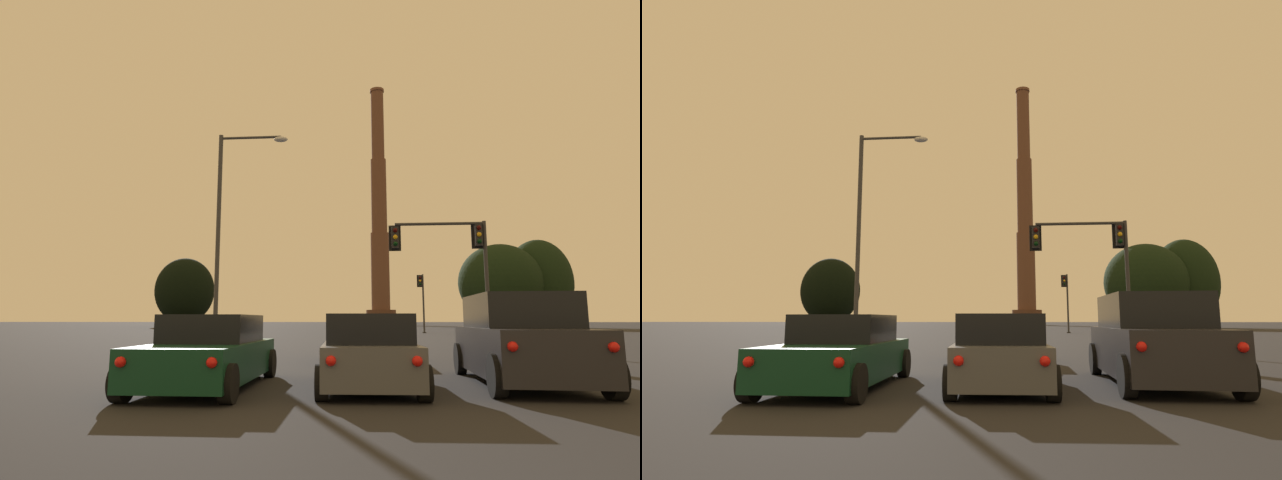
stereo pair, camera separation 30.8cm
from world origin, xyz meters
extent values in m
cube|color=#4C4F54|center=(0.12, 14.97, 0.53)|extent=(1.88, 4.63, 0.70)
cube|color=black|center=(0.12, 15.20, 1.15)|extent=(1.66, 2.23, 0.55)
cylinder|color=black|center=(-0.73, 16.89, 0.32)|extent=(0.23, 0.64, 0.64)
cylinder|color=black|center=(1.03, 16.86, 0.32)|extent=(0.23, 0.64, 0.64)
cylinder|color=black|center=(-0.79, 13.09, 0.32)|extent=(0.23, 0.64, 0.64)
cylinder|color=black|center=(0.97, 13.06, 0.32)|extent=(0.23, 0.64, 0.64)
sphere|color=red|center=(-0.64, 12.67, 0.68)|extent=(0.17, 0.17, 0.17)
sphere|color=red|center=(0.80, 12.64, 0.68)|extent=(0.17, 0.17, 0.17)
cube|color=#232328|center=(3.40, 9.30, 0.68)|extent=(2.08, 4.86, 0.95)
cube|color=black|center=(3.40, 9.42, 1.51)|extent=(1.87, 2.86, 0.70)
cylinder|color=black|center=(2.52, 11.26, 0.38)|extent=(0.25, 0.77, 0.76)
cylinder|color=black|center=(4.40, 11.20, 0.38)|extent=(0.25, 0.77, 0.76)
cylinder|color=black|center=(2.39, 7.41, 0.38)|extent=(0.25, 0.77, 0.76)
cylinder|color=black|center=(4.27, 7.35, 0.38)|extent=(0.25, 0.77, 0.76)
sphere|color=red|center=(2.54, 6.91, 0.89)|extent=(0.17, 0.17, 0.17)
sphere|color=red|center=(4.10, 6.86, 0.89)|extent=(0.17, 0.17, 0.17)
cube|color=#0F3823|center=(-2.94, 8.35, 0.53)|extent=(1.82, 4.61, 0.70)
cube|color=black|center=(-2.94, 8.58, 1.15)|extent=(1.63, 2.21, 0.55)
cylinder|color=black|center=(-3.82, 10.25, 0.32)|extent=(0.22, 0.64, 0.64)
cylinder|color=black|center=(-2.06, 10.25, 0.32)|extent=(0.22, 0.64, 0.64)
cylinder|color=black|center=(-3.81, 6.45, 0.32)|extent=(0.22, 0.64, 0.64)
cylinder|color=black|center=(-2.05, 6.45, 0.32)|extent=(0.22, 0.64, 0.64)
sphere|color=red|center=(-3.65, 6.03, 0.68)|extent=(0.17, 0.17, 0.17)
sphere|color=red|center=(-2.21, 6.03, 0.68)|extent=(0.17, 0.17, 0.17)
cube|color=#4C4F54|center=(0.21, 8.51, 0.53)|extent=(1.84, 4.05, 0.72)
cube|color=black|center=(0.22, 8.11, 1.16)|extent=(1.62, 1.95, 0.55)
cylinder|color=black|center=(-0.68, 10.11, 0.30)|extent=(0.24, 0.61, 0.60)
cylinder|color=black|center=(1.00, 10.16, 0.30)|extent=(0.24, 0.61, 0.60)
cylinder|color=black|center=(-0.58, 6.86, 0.30)|extent=(0.24, 0.61, 0.60)
cylinder|color=black|center=(1.10, 6.91, 0.30)|extent=(0.24, 0.61, 0.60)
sphere|color=red|center=(-0.41, 6.47, 0.68)|extent=(0.17, 0.17, 0.17)
sphere|color=red|center=(0.95, 6.51, 0.68)|extent=(0.17, 0.17, 0.17)
cylinder|color=#2D2D30|center=(5.98, 22.10, 2.97)|extent=(0.18, 0.18, 5.95)
cylinder|color=black|center=(5.98, 22.10, 0.05)|extent=(0.40, 0.40, 0.10)
cube|color=black|center=(5.69, 22.10, 5.28)|extent=(0.34, 0.34, 1.04)
cube|color=black|center=(5.69, 22.28, 5.28)|extent=(0.58, 0.03, 1.25)
sphere|color=#320504|center=(5.69, 21.91, 5.60)|extent=(0.22, 0.22, 0.22)
sphere|color=#F2AD14|center=(5.69, 21.91, 5.28)|extent=(0.22, 0.22, 0.22)
sphere|color=black|center=(5.69, 21.91, 4.96)|extent=(0.22, 0.22, 0.22)
cylinder|color=#2D2D30|center=(3.89, 22.10, 5.85)|extent=(4.19, 0.14, 0.14)
sphere|color=#2D2D30|center=(5.98, 22.10, 5.85)|extent=(0.18, 0.18, 0.18)
cube|color=black|center=(1.79, 22.10, 5.21)|extent=(0.34, 0.34, 1.04)
cube|color=black|center=(1.79, 22.28, 5.21)|extent=(0.58, 0.03, 1.25)
sphere|color=#320504|center=(1.79, 21.91, 5.53)|extent=(0.22, 0.22, 0.22)
sphere|color=#F2AD14|center=(1.79, 21.91, 5.21)|extent=(0.22, 0.22, 0.22)
sphere|color=black|center=(1.79, 21.91, 4.89)|extent=(0.22, 0.22, 0.22)
cylinder|color=#2D2D30|center=(6.57, 50.29, 2.97)|extent=(0.18, 0.18, 5.95)
cylinder|color=black|center=(6.57, 50.29, 0.05)|extent=(0.40, 0.40, 0.10)
cube|color=black|center=(6.28, 50.29, 5.28)|extent=(0.34, 0.34, 1.04)
cube|color=black|center=(6.28, 50.47, 5.28)|extent=(0.58, 0.03, 1.25)
sphere|color=#320504|center=(6.28, 50.10, 5.60)|extent=(0.22, 0.22, 0.22)
sphere|color=#F2AD14|center=(6.28, 50.10, 5.28)|extent=(0.22, 0.22, 0.22)
sphere|color=black|center=(6.28, 50.10, 4.95)|extent=(0.22, 0.22, 0.22)
cylinder|color=#38383A|center=(-6.36, 20.40, 4.96)|extent=(0.20, 0.20, 9.93)
cylinder|color=#38383A|center=(-4.94, 20.40, 9.78)|extent=(2.84, 0.12, 0.12)
sphere|color=#38383A|center=(-6.36, 20.40, 9.78)|extent=(0.20, 0.20, 0.20)
ellipsoid|color=silver|center=(-3.52, 20.40, 9.66)|extent=(0.64, 0.36, 0.26)
cylinder|color=#523427|center=(5.46, 126.26, 1.89)|extent=(7.48, 7.48, 3.78)
cylinder|color=brown|center=(5.46, 126.26, 13.64)|extent=(4.68, 4.68, 19.73)
cylinder|color=brown|center=(5.46, 126.26, 33.37)|extent=(4.02, 4.02, 19.73)
cylinder|color=brown|center=(5.46, 126.26, 53.10)|extent=(3.37, 3.37, 19.73)
cylinder|color=brown|center=(5.46, 126.26, 62.61)|extent=(3.77, 3.77, 0.70)
cylinder|color=black|center=(23.57, 83.90, 1.27)|extent=(1.37, 1.37, 2.53)
ellipsoid|color=black|center=(23.57, 83.90, 7.42)|extent=(13.71, 12.34, 13.04)
cylinder|color=black|center=(-32.66, 90.02, 1.08)|extent=(1.11, 1.11, 2.15)
ellipsoid|color=black|center=(-32.66, 90.02, 6.73)|extent=(11.05, 9.95, 12.22)
cylinder|color=black|center=(30.64, 86.17, 1.05)|extent=(1.11, 1.11, 2.10)
ellipsoid|color=black|center=(30.64, 86.17, 7.62)|extent=(11.05, 9.95, 14.72)
camera|label=1|loc=(0.05, -1.61, 1.33)|focal=28.00mm
camera|label=2|loc=(0.36, -1.59, 1.33)|focal=28.00mm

